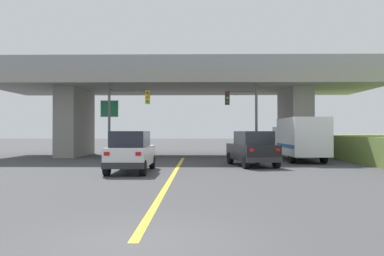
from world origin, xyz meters
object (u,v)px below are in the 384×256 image
Objects in this scene: suv_crossing at (252,149)px; box_truck at (299,138)px; traffic_signal_farside at (123,110)px; traffic_signal_nearside at (246,110)px; suv_lead at (131,152)px; highway_sign at (109,115)px.

box_truck is (3.78, 4.33, 0.54)m from suv_crossing.
traffic_signal_nearside is at bearing -0.84° from traffic_signal_farside.
suv_lead is 12.88m from box_truck.
traffic_signal_nearside is at bearing 53.39° from suv_lead.
traffic_signal_nearside is (0.30, 5.53, 2.51)m from suv_crossing.
traffic_signal_nearside is 1.26× the size of highway_sign.
suv_crossing is 0.62× the size of box_truck.
traffic_signal_farside reaches higher than suv_lead.
traffic_signal_nearside reaches higher than traffic_signal_farside.
highway_sign is (-13.70, 3.04, 1.73)m from box_truck.
traffic_signal_farside reaches higher than highway_sign.
box_truck is at bearing -19.04° from traffic_signal_nearside.
traffic_signal_nearside is at bearing -10.23° from highway_sign.
traffic_signal_nearside reaches higher than box_truck.
box_truck is 1.31× the size of traffic_signal_nearside.
traffic_signal_nearside reaches higher than suv_lead.
suv_lead is 11.66m from highway_sign.
suv_lead and suv_crossing have the same top height.
highway_sign is at bearing 169.77° from traffic_signal_nearside.
traffic_signal_nearside is 10.39m from highway_sign.
highway_sign is at bearing 132.83° from suv_crossing.
suv_crossing is 12.57m from highway_sign.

